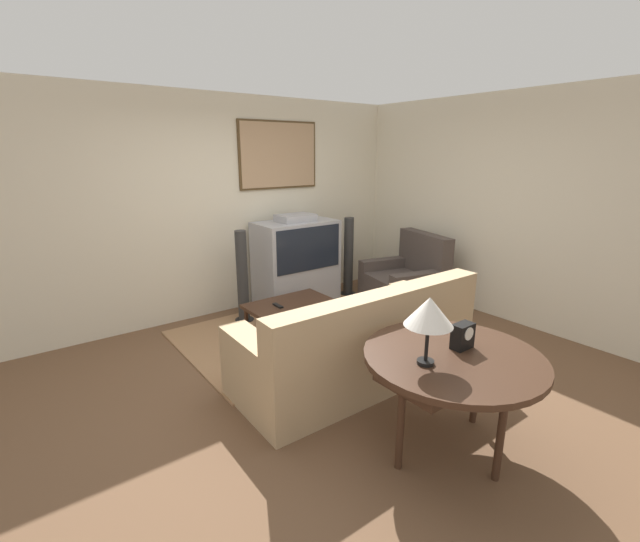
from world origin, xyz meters
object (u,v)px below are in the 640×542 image
at_px(armchair, 406,283).
at_px(table_lamp, 429,313).
at_px(tv, 296,263).
at_px(couch, 359,346).
at_px(console_table, 453,363).
at_px(coffee_table, 291,307).
at_px(mantel_clock, 463,336).
at_px(speaker_tower_right, 348,259).
at_px(speaker_tower_left, 243,279).

bearing_deg(armchair, table_lamp, -32.65).
xyz_separation_m(tv, couch, (-0.66, -1.99, -0.26)).
bearing_deg(console_table, coffee_table, 85.97).
height_order(tv, coffee_table, tv).
bearing_deg(mantel_clock, couch, 89.45).
bearing_deg(console_table, table_lamp, 173.03).
distance_m(couch, speaker_tower_right, 2.43).
xyz_separation_m(armchair, speaker_tower_left, (-2.01, 0.80, 0.23)).
bearing_deg(couch, speaker_tower_right, -127.59).
relative_size(armchair, table_lamp, 2.50).
height_order(couch, console_table, couch).
distance_m(table_lamp, mantel_clock, 0.46).
bearing_deg(console_table, speaker_tower_right, 61.22).
distance_m(coffee_table, speaker_tower_right, 1.67).
bearing_deg(speaker_tower_left, console_table, -89.10).
height_order(couch, mantel_clock, couch).
xyz_separation_m(console_table, speaker_tower_left, (-0.05, 2.98, -0.12)).
bearing_deg(coffee_table, speaker_tower_left, 105.10).
relative_size(tv, speaker_tower_right, 1.09).
xyz_separation_m(coffee_table, table_lamp, (-0.41, -2.19, 0.71)).
bearing_deg(couch, console_table, 83.65).
relative_size(table_lamp, mantel_clock, 2.52).
relative_size(coffee_table, mantel_clock, 5.35).
relative_size(couch, speaker_tower_left, 1.97).
distance_m(table_lamp, speaker_tower_left, 3.00).
height_order(couch, coffee_table, couch).
relative_size(mantel_clock, speaker_tower_left, 0.16).
distance_m(armchair, coffee_table, 1.81).
distance_m(console_table, speaker_tower_left, 2.98).
distance_m(armchair, speaker_tower_left, 2.18).
distance_m(tv, speaker_tower_right, 0.85).
distance_m(armchair, mantel_clock, 2.87).
xyz_separation_m(tv, coffee_table, (-0.64, -0.84, -0.23)).
distance_m(tv, coffee_table, 1.08).
xyz_separation_m(coffee_table, mantel_clock, (-0.03, -2.19, 0.45)).
xyz_separation_m(tv, console_table, (-0.79, -3.06, 0.07)).
bearing_deg(speaker_tower_left, table_lamp, -94.02).
bearing_deg(couch, table_lamp, 70.41).
bearing_deg(armchair, couch, -45.78).
bearing_deg(speaker_tower_right, mantel_clock, -117.14).
height_order(mantel_clock, speaker_tower_left, speaker_tower_left).
bearing_deg(speaker_tower_right, tv, 174.13).
height_order(tv, console_table, tv).
height_order(speaker_tower_left, speaker_tower_right, same).
distance_m(speaker_tower_left, speaker_tower_right, 1.68).
bearing_deg(speaker_tower_right, speaker_tower_left, 180.00).
height_order(table_lamp, mantel_clock, table_lamp).
bearing_deg(table_lamp, console_table, -6.97).
height_order(coffee_table, console_table, console_table).
relative_size(console_table, mantel_clock, 6.72).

